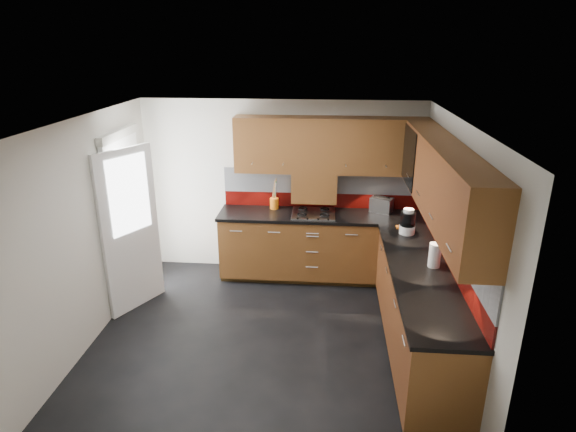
# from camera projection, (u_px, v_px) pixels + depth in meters

# --- Properties ---
(room) EXTENTS (4.00, 3.80, 2.64)m
(room) POSITION_uv_depth(u_px,v_px,m) (265.00, 210.00, 4.86)
(room) COLOR black
(base_cabinets) EXTENTS (2.70, 3.20, 0.95)m
(base_cabinets) POSITION_uv_depth(u_px,v_px,m) (362.00, 276.00, 5.81)
(base_cabinets) COLOR #553413
(base_cabinets) RESTS_ON room
(countertop) EXTENTS (2.72, 3.22, 0.04)m
(countertop) POSITION_uv_depth(u_px,v_px,m) (363.00, 240.00, 5.64)
(countertop) COLOR black
(countertop) RESTS_ON base_cabinets
(backsplash) EXTENTS (2.70, 3.20, 0.54)m
(backsplash) POSITION_uv_depth(u_px,v_px,m) (382.00, 211.00, 5.73)
(backsplash) COLOR maroon
(backsplash) RESTS_ON countertop
(upper_cabinets) EXTENTS (2.50, 3.20, 0.72)m
(upper_cabinets) POSITION_uv_depth(u_px,v_px,m) (382.00, 162.00, 5.38)
(upper_cabinets) COLOR #553413
(upper_cabinets) RESTS_ON room
(extractor_hood) EXTENTS (0.60, 0.33, 0.40)m
(extractor_hood) POSITION_uv_depth(u_px,v_px,m) (314.00, 186.00, 6.43)
(extractor_hood) COLOR #553413
(extractor_hood) RESTS_ON room
(glass_cabinet) EXTENTS (0.32, 0.80, 0.66)m
(glass_cabinet) POSITION_uv_depth(u_px,v_px,m) (422.00, 155.00, 5.60)
(glass_cabinet) COLOR black
(glass_cabinet) RESTS_ON room
(back_door) EXTENTS (0.42, 1.19, 2.04)m
(back_door) POSITION_uv_depth(u_px,v_px,m) (129.00, 222.00, 5.86)
(back_door) COLOR white
(back_door) RESTS_ON room
(gas_hob) EXTENTS (0.57, 0.50, 0.04)m
(gas_hob) POSITION_uv_depth(u_px,v_px,m) (313.00, 213.00, 6.39)
(gas_hob) COLOR silver
(gas_hob) RESTS_ON countertop
(utensil_pot) EXTENTS (0.12, 0.12, 0.43)m
(utensil_pot) POSITION_uv_depth(u_px,v_px,m) (274.00, 202.00, 6.59)
(utensil_pot) COLOR #CB6A13
(utensil_pot) RESTS_ON countertop
(toaster) EXTENTS (0.33, 0.28, 0.21)m
(toaster) POSITION_uv_depth(u_px,v_px,m) (381.00, 205.00, 6.46)
(toaster) COLOR silver
(toaster) RESTS_ON countertop
(food_processor) EXTENTS (0.19, 0.19, 0.31)m
(food_processor) POSITION_uv_depth(u_px,v_px,m) (408.00, 222.00, 5.72)
(food_processor) COLOR white
(food_processor) RESTS_ON countertop
(paper_towel) EXTENTS (0.15, 0.15, 0.25)m
(paper_towel) POSITION_uv_depth(u_px,v_px,m) (435.00, 255.00, 4.88)
(paper_towel) COLOR white
(paper_towel) RESTS_ON countertop
(orange_cloth) EXTENTS (0.12, 0.11, 0.01)m
(orange_cloth) POSITION_uv_depth(u_px,v_px,m) (401.00, 227.00, 5.94)
(orange_cloth) COLOR orange
(orange_cloth) RESTS_ON countertop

